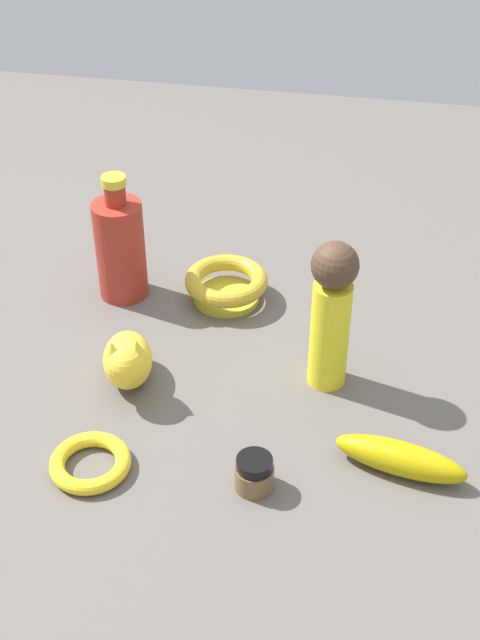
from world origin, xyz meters
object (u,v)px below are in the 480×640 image
Objects in this scene: banana at (400,458)px; cat_figurine at (127,360)px; bangle at (90,463)px; nail_polish_jar at (254,473)px; person_figure_adult at (331,311)px; bowl at (226,284)px; bottle_tall at (120,247)px.

cat_figurine is at bearing -2.95° from banana.
banana reaches higher than bangle.
person_figure_adult is at bearing 163.32° from nail_polish_jar.
bangle is 0.16m from cat_figurine.
person_figure_adult is (0.16, 0.17, 0.09)m from bowl.
cat_figurine is (-0.16, 0.00, 0.03)m from bangle.
bowl is at bearing -132.99° from person_figure_adult.
bottle_tall is (-0.30, -0.44, 0.06)m from banana.
bottle_tall reaches higher than nail_polish_jar.
cat_figurine is (0.06, -0.26, -0.07)m from person_figure_adult.
bottle_tall is 0.45m from nail_polish_jar.
cat_figurine is at bearing -22.19° from bowl.
bangle is 0.62× the size of banana.
cat_figurine is 0.25m from nail_polish_jar.
bangle is at bearing -13.35° from bowl.
bowl is at bearing -37.25° from banana.
bottle_tall is at bearing -85.26° from bowl.
person_figure_adult is at bearing 102.71° from cat_figurine.
person_figure_adult reaches higher than nail_polish_jar.
bowl is at bearing 166.65° from bangle.
bottle_tall is at bearing -161.09° from cat_figurine.
cat_figurine is at bearing -126.83° from nail_polish_jar.
nail_polish_jar is at bearing 30.11° from banana.
bowl is 0.17m from bottle_tall.
bowl is 0.25m from person_figure_adult.
bottle_tall is (0.01, -0.16, 0.06)m from bowl.
bowl is at bearing 157.81° from cat_figurine.
bangle is 0.20m from nail_polish_jar.
bowl is 0.39m from nail_polish_jar.
banana is at bearing 100.36° from bangle.
bottle_tall is at bearing -169.08° from bangle.
bottle_tall is at bearing -113.89° from person_figure_adult.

